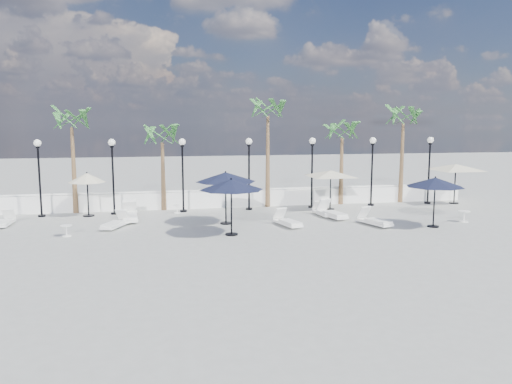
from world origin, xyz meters
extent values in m
plane|color=gray|center=(0.00, 0.00, 0.00)|extent=(100.00, 100.00, 0.00)
cube|color=white|center=(0.00, 7.50, 0.45)|extent=(26.00, 0.30, 0.90)
cube|color=white|center=(0.00, 7.50, 0.97)|extent=(26.00, 0.12, 0.08)
cylinder|color=black|center=(-10.50, 6.50, 0.05)|extent=(0.36, 0.36, 0.10)
cylinder|color=black|center=(-10.50, 6.50, 1.75)|extent=(0.10, 0.10, 3.50)
cylinder|color=black|center=(-10.50, 6.50, 3.45)|extent=(0.18, 0.18, 0.10)
sphere|color=white|center=(-10.50, 6.50, 3.66)|extent=(0.36, 0.36, 0.36)
cylinder|color=black|center=(-7.00, 6.50, 0.05)|extent=(0.36, 0.36, 0.10)
cylinder|color=black|center=(-7.00, 6.50, 1.75)|extent=(0.10, 0.10, 3.50)
cylinder|color=black|center=(-7.00, 6.50, 3.45)|extent=(0.18, 0.18, 0.10)
sphere|color=white|center=(-7.00, 6.50, 3.66)|extent=(0.36, 0.36, 0.36)
cylinder|color=black|center=(-3.50, 6.50, 0.05)|extent=(0.36, 0.36, 0.10)
cylinder|color=black|center=(-3.50, 6.50, 1.75)|extent=(0.10, 0.10, 3.50)
cylinder|color=black|center=(-3.50, 6.50, 3.45)|extent=(0.18, 0.18, 0.10)
sphere|color=white|center=(-3.50, 6.50, 3.66)|extent=(0.36, 0.36, 0.36)
cylinder|color=black|center=(0.00, 6.50, 0.05)|extent=(0.36, 0.36, 0.10)
cylinder|color=black|center=(0.00, 6.50, 1.75)|extent=(0.10, 0.10, 3.50)
cylinder|color=black|center=(0.00, 6.50, 3.45)|extent=(0.18, 0.18, 0.10)
sphere|color=white|center=(0.00, 6.50, 3.66)|extent=(0.36, 0.36, 0.36)
cylinder|color=black|center=(3.50, 6.50, 0.05)|extent=(0.36, 0.36, 0.10)
cylinder|color=black|center=(3.50, 6.50, 1.75)|extent=(0.10, 0.10, 3.50)
cylinder|color=black|center=(3.50, 6.50, 3.45)|extent=(0.18, 0.18, 0.10)
sphere|color=white|center=(3.50, 6.50, 3.66)|extent=(0.36, 0.36, 0.36)
cylinder|color=black|center=(7.00, 6.50, 0.05)|extent=(0.36, 0.36, 0.10)
cylinder|color=black|center=(7.00, 6.50, 1.75)|extent=(0.10, 0.10, 3.50)
cylinder|color=black|center=(7.00, 6.50, 3.45)|extent=(0.18, 0.18, 0.10)
sphere|color=white|center=(7.00, 6.50, 3.66)|extent=(0.36, 0.36, 0.36)
cylinder|color=black|center=(10.50, 6.50, 0.05)|extent=(0.36, 0.36, 0.10)
cylinder|color=black|center=(10.50, 6.50, 1.75)|extent=(0.10, 0.10, 3.50)
cylinder|color=black|center=(10.50, 6.50, 3.45)|extent=(0.18, 0.18, 0.10)
sphere|color=white|center=(10.50, 6.50, 3.66)|extent=(0.36, 0.36, 0.36)
cone|color=brown|center=(-9.00, 7.30, 2.20)|extent=(0.28, 0.28, 4.40)
cone|color=brown|center=(-4.50, 7.30, 1.80)|extent=(0.28, 0.28, 3.60)
cone|color=brown|center=(1.20, 7.30, 2.50)|extent=(0.28, 0.28, 5.00)
cone|color=brown|center=(5.50, 7.30, 1.90)|extent=(0.28, 0.28, 3.80)
cone|color=brown|center=(9.20, 7.30, 2.30)|extent=(0.28, 0.28, 4.60)
cube|color=white|center=(-6.68, 2.98, 0.14)|extent=(1.22, 1.81, 0.09)
cube|color=white|center=(-6.78, 2.77, 0.24)|extent=(0.96, 1.29, 0.09)
cube|color=white|center=(-6.41, 3.63, 0.49)|extent=(0.66, 0.59, 0.54)
cube|color=white|center=(-11.63, 4.40, 0.13)|extent=(0.56, 1.64, 0.09)
cube|color=white|center=(-11.63, 4.18, 0.23)|extent=(0.52, 1.11, 0.09)
cube|color=white|center=(-11.63, 5.06, 0.46)|extent=(0.52, 0.39, 0.51)
cube|color=white|center=(-6.13, 4.50, 0.16)|extent=(0.86, 2.08, 0.11)
cube|color=white|center=(-6.11, 4.22, 0.29)|extent=(0.75, 1.42, 0.11)
cube|color=white|center=(-6.20, 5.32, 0.57)|extent=(0.68, 0.54, 0.63)
cube|color=white|center=(-6.19, 5.53, 0.15)|extent=(0.66, 1.85, 0.10)
cube|color=white|center=(-6.19, 5.28, 0.26)|extent=(0.60, 1.25, 0.10)
cube|color=white|center=(-6.17, 6.28, 0.52)|extent=(0.59, 0.45, 0.57)
cube|color=white|center=(0.92, 1.87, 0.14)|extent=(1.04, 1.86, 0.10)
cube|color=white|center=(0.99, 1.64, 0.25)|extent=(0.85, 1.30, 0.10)
cube|color=white|center=(0.73, 2.56, 0.50)|extent=(0.64, 0.55, 0.55)
cube|color=white|center=(3.55, 3.34, 0.16)|extent=(1.08, 2.08, 0.11)
cube|color=white|center=(3.61, 3.08, 0.28)|extent=(0.90, 1.44, 0.11)
cube|color=white|center=(3.38, 4.13, 0.56)|extent=(0.71, 0.59, 0.62)
cube|color=white|center=(3.32, 3.95, 0.13)|extent=(0.72, 1.66, 0.09)
cube|color=white|center=(3.34, 3.74, 0.23)|extent=(0.63, 1.14, 0.09)
cube|color=white|center=(3.24, 4.60, 0.45)|extent=(0.55, 0.44, 0.50)
cube|color=white|center=(4.85, 1.28, 0.15)|extent=(1.15, 1.93, 0.10)
cube|color=white|center=(4.93, 1.04, 0.26)|extent=(0.93, 1.36, 0.10)
cube|color=white|center=(4.62, 1.98, 0.52)|extent=(0.68, 0.59, 0.57)
cylinder|color=white|center=(-3.84, 6.20, 0.01)|extent=(0.35, 0.35, 0.03)
cylinder|color=white|center=(-3.84, 6.20, 0.21)|extent=(0.05, 0.05, 0.41)
cylinder|color=white|center=(-3.84, 6.20, 0.42)|extent=(0.45, 0.45, 0.03)
cylinder|color=white|center=(-8.52, 1.71, 0.01)|extent=(0.37, 0.37, 0.03)
cylinder|color=white|center=(-8.52, 1.71, 0.22)|extent=(0.06, 0.06, 0.44)
cylinder|color=white|center=(-8.52, 1.71, 0.45)|extent=(0.48, 0.48, 0.03)
cylinder|color=white|center=(9.35, 1.25, 0.02)|extent=(0.42, 0.42, 0.03)
cylinder|color=white|center=(9.35, 1.25, 0.25)|extent=(0.06, 0.06, 0.50)
cylinder|color=white|center=(9.35, 1.25, 0.51)|extent=(0.54, 0.54, 0.03)
cylinder|color=black|center=(-1.73, 2.98, 0.03)|extent=(0.54, 0.54, 0.06)
cylinder|color=black|center=(-1.73, 2.98, 1.18)|extent=(0.07, 0.07, 2.35)
cone|color=black|center=(-1.73, 2.98, 2.18)|extent=(2.79, 2.79, 0.43)
sphere|color=black|center=(-1.73, 2.98, 2.42)|extent=(0.08, 0.08, 0.08)
cylinder|color=black|center=(-1.81, 0.64, 0.03)|extent=(0.53, 0.53, 0.06)
cylinder|color=black|center=(-1.81, 0.64, 1.14)|extent=(0.07, 0.07, 2.29)
cone|color=black|center=(-1.81, 0.64, 2.12)|extent=(2.67, 2.67, 0.43)
sphere|color=black|center=(-1.81, 0.64, 2.36)|extent=(0.08, 0.08, 0.08)
cylinder|color=black|center=(7.31, 0.49, 0.03)|extent=(0.51, 0.51, 0.05)
cylinder|color=black|center=(7.31, 0.49, 1.09)|extent=(0.06, 0.06, 2.19)
cone|color=black|center=(7.31, 0.49, 2.02)|extent=(2.55, 2.55, 0.41)
sphere|color=black|center=(7.31, 0.49, 2.25)|extent=(0.07, 0.07, 0.07)
cylinder|color=black|center=(4.30, 5.71, 0.03)|extent=(0.47, 0.47, 0.05)
cylinder|color=black|center=(4.30, 5.71, 1.04)|extent=(0.06, 0.06, 2.09)
pyramid|color=beige|center=(4.30, 5.71, 2.11)|extent=(4.62, 4.62, 0.32)
cylinder|color=black|center=(12.00, 6.20, 0.03)|extent=(0.52, 0.52, 0.06)
cylinder|color=black|center=(12.00, 6.20, 1.13)|extent=(0.07, 0.07, 2.26)
pyramid|color=beige|center=(12.00, 6.20, 2.29)|extent=(4.92, 4.92, 0.35)
cylinder|color=black|center=(-8.22, 6.20, 0.03)|extent=(0.56, 0.56, 0.06)
cylinder|color=black|center=(-8.22, 6.20, 1.06)|extent=(0.07, 0.07, 2.12)
cone|color=beige|center=(-8.22, 6.20, 1.93)|extent=(1.81, 1.81, 0.45)
sphere|color=black|center=(-8.22, 6.20, 2.19)|extent=(0.08, 0.08, 0.08)
camera|label=1|loc=(-4.75, -19.51, 4.66)|focal=35.00mm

